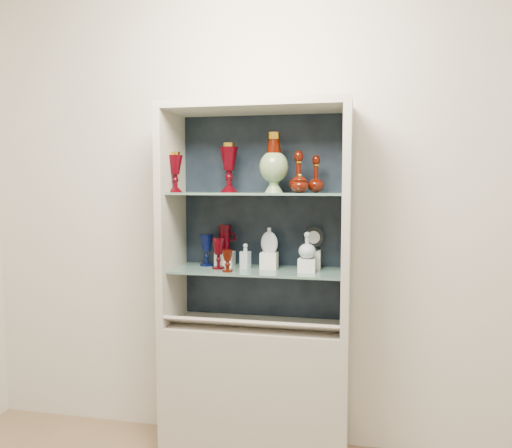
% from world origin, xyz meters
% --- Properties ---
extents(wall_back, '(3.50, 0.02, 2.80)m').
position_xyz_m(wall_back, '(0.00, 1.75, 1.40)').
color(wall_back, silver).
rests_on(wall_back, ground).
extents(cabinet_base, '(1.00, 0.40, 0.75)m').
position_xyz_m(cabinet_base, '(0.00, 1.53, 0.38)').
color(cabinet_base, '#BFB6A3').
rests_on(cabinet_base, ground).
extents(cabinet_back_panel, '(0.98, 0.02, 1.15)m').
position_xyz_m(cabinet_back_panel, '(0.00, 1.72, 1.32)').
color(cabinet_back_panel, black).
rests_on(cabinet_back_panel, cabinet_base).
extents(cabinet_side_left, '(0.04, 0.40, 1.15)m').
position_xyz_m(cabinet_side_left, '(-0.48, 1.53, 1.32)').
color(cabinet_side_left, '#BFB6A3').
rests_on(cabinet_side_left, cabinet_base).
extents(cabinet_side_right, '(0.04, 0.40, 1.15)m').
position_xyz_m(cabinet_side_right, '(0.48, 1.53, 1.32)').
color(cabinet_side_right, '#BFB6A3').
rests_on(cabinet_side_right, cabinet_base).
extents(cabinet_top_cap, '(1.00, 0.40, 0.04)m').
position_xyz_m(cabinet_top_cap, '(0.00, 1.53, 1.92)').
color(cabinet_top_cap, '#BFB6A3').
rests_on(cabinet_top_cap, cabinet_side_left).
extents(shelf_lower, '(0.92, 0.34, 0.01)m').
position_xyz_m(shelf_lower, '(0.00, 1.55, 1.04)').
color(shelf_lower, slate).
rests_on(shelf_lower, cabinet_side_left).
extents(shelf_upper, '(0.92, 0.34, 0.01)m').
position_xyz_m(shelf_upper, '(0.00, 1.55, 1.46)').
color(shelf_upper, slate).
rests_on(shelf_upper, cabinet_side_left).
extents(label_ledge, '(0.92, 0.17, 0.09)m').
position_xyz_m(label_ledge, '(0.00, 1.42, 0.78)').
color(label_ledge, '#BFB6A3').
rests_on(label_ledge, cabinet_base).
extents(label_card_0, '(0.10, 0.06, 0.03)m').
position_xyz_m(label_card_0, '(0.07, 1.42, 0.80)').
color(label_card_0, white).
rests_on(label_card_0, label_ledge).
extents(label_card_1, '(0.10, 0.06, 0.03)m').
position_xyz_m(label_card_1, '(0.34, 1.42, 0.80)').
color(label_card_1, white).
rests_on(label_card_1, label_ledge).
extents(label_card_2, '(0.10, 0.06, 0.03)m').
position_xyz_m(label_card_2, '(-0.22, 1.42, 0.80)').
color(label_card_2, white).
rests_on(label_card_2, label_ledge).
extents(label_card_3, '(0.10, 0.06, 0.03)m').
position_xyz_m(label_card_3, '(0.06, 1.42, 0.80)').
color(label_card_3, white).
rests_on(label_card_3, label_ledge).
extents(pedestal_lamp_left, '(0.09, 0.09, 0.22)m').
position_xyz_m(pedestal_lamp_left, '(-0.44, 1.49, 1.58)').
color(pedestal_lamp_left, '#3F0007').
rests_on(pedestal_lamp_left, shelf_upper).
extents(pedestal_lamp_right, '(0.12, 0.12, 0.27)m').
position_xyz_m(pedestal_lamp_right, '(-0.16, 1.58, 1.60)').
color(pedestal_lamp_right, '#3F0007').
rests_on(pedestal_lamp_right, shelf_upper).
extents(enamel_urn, '(0.18, 0.18, 0.31)m').
position_xyz_m(enamel_urn, '(0.10, 1.52, 1.63)').
color(enamel_urn, '#0C451F').
rests_on(enamel_urn, shelf_upper).
extents(ruby_decanter_a, '(0.10, 0.10, 0.22)m').
position_xyz_m(ruby_decanter_a, '(0.31, 1.60, 1.58)').
color(ruby_decanter_a, '#460F04').
rests_on(ruby_decanter_a, shelf_upper).
extents(ruby_decanter_b, '(0.12, 0.12, 0.23)m').
position_xyz_m(ruby_decanter_b, '(0.22, 1.55, 1.59)').
color(ruby_decanter_b, '#460F04').
rests_on(ruby_decanter_b, shelf_upper).
extents(lidded_bowl, '(0.12, 0.12, 0.10)m').
position_xyz_m(lidded_bowl, '(0.24, 1.46, 1.52)').
color(lidded_bowl, '#460F04').
rests_on(lidded_bowl, shelf_upper).
extents(cobalt_goblet, '(0.09, 0.09, 0.18)m').
position_xyz_m(cobalt_goblet, '(-0.30, 1.61, 1.14)').
color(cobalt_goblet, '#050D3C').
rests_on(cobalt_goblet, shelf_lower).
extents(ruby_goblet_tall, '(0.07, 0.07, 0.17)m').
position_xyz_m(ruby_goblet_tall, '(-0.21, 1.53, 1.13)').
color(ruby_goblet_tall, '#3F0007').
rests_on(ruby_goblet_tall, shelf_lower).
extents(ruby_goblet_small, '(0.06, 0.06, 0.12)m').
position_xyz_m(ruby_goblet_small, '(-0.14, 1.45, 1.11)').
color(ruby_goblet_small, '#460F04').
rests_on(ruby_goblet_small, shelf_lower).
extents(riser_ruby_pitcher, '(0.10, 0.10, 0.08)m').
position_xyz_m(riser_ruby_pitcher, '(-0.20, 1.63, 1.09)').
color(riser_ruby_pitcher, silver).
rests_on(riser_ruby_pitcher, shelf_lower).
extents(ruby_pitcher, '(0.13, 0.09, 0.15)m').
position_xyz_m(ruby_pitcher, '(-0.20, 1.63, 1.21)').
color(ruby_pitcher, '#3F0007').
rests_on(ruby_pitcher, riser_ruby_pitcher).
extents(clear_square_bottle, '(0.06, 0.06, 0.14)m').
position_xyz_m(clear_square_bottle, '(-0.07, 1.57, 1.12)').
color(clear_square_bottle, '#A7BCC5').
rests_on(clear_square_bottle, shelf_lower).
extents(riser_flat_flask, '(0.09, 0.09, 0.09)m').
position_xyz_m(riser_flat_flask, '(0.06, 1.58, 1.09)').
color(riser_flat_flask, silver).
rests_on(riser_flat_flask, shelf_lower).
extents(flat_flask, '(0.11, 0.07, 0.14)m').
position_xyz_m(flat_flask, '(0.06, 1.58, 1.21)').
color(flat_flask, '#AFBBC3').
rests_on(flat_flask, riser_flat_flask).
extents(riser_clear_round_decanter, '(0.09, 0.09, 0.07)m').
position_xyz_m(riser_clear_round_decanter, '(0.28, 1.53, 1.08)').
color(riser_clear_round_decanter, silver).
rests_on(riser_clear_round_decanter, shelf_lower).
extents(clear_round_decanter, '(0.11, 0.11, 0.14)m').
position_xyz_m(clear_round_decanter, '(0.28, 1.53, 1.19)').
color(clear_round_decanter, '#A7BCC5').
rests_on(clear_round_decanter, riser_clear_round_decanter).
extents(riser_cameo_medallion, '(0.08, 0.08, 0.10)m').
position_xyz_m(riser_cameo_medallion, '(0.30, 1.63, 1.10)').
color(riser_cameo_medallion, silver).
rests_on(riser_cameo_medallion, shelf_lower).
extents(cameo_medallion, '(0.12, 0.07, 0.14)m').
position_xyz_m(cameo_medallion, '(0.30, 1.63, 1.22)').
color(cameo_medallion, black).
rests_on(cameo_medallion, riser_cameo_medallion).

